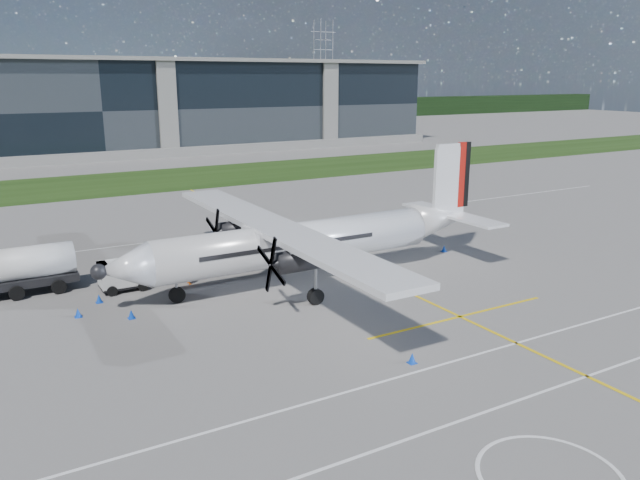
{
  "coord_description": "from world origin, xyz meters",
  "views": [
    {
      "loc": [
        -19.23,
        -29.53,
        12.53
      ],
      "look_at": [
        -0.45,
        3.18,
        2.65
      ],
      "focal_mm": 35.0,
      "sensor_mm": 36.0,
      "label": 1
    }
  ],
  "objects": [
    {
      "name": "safety_cone_portwing",
      "position": [
        -2.76,
        -9.2,
        0.25
      ],
      "size": [
        0.36,
        0.36,
        0.5
      ],
      "primitive_type": "cone",
      "color": "#0B3DBD",
      "rests_on": "ground"
    },
    {
      "name": "tree_line",
      "position": [
        0.0,
        140.0,
        3.0
      ],
      "size": [
        400.0,
        6.0,
        6.0
      ],
      "primitive_type": "cube",
      "color": "black",
      "rests_on": "ground"
    },
    {
      "name": "fuel_tanker_truck",
      "position": [
        -18.17,
        9.82,
        1.43
      ],
      "size": [
        7.6,
        2.47,
        2.85
      ],
      "primitive_type": null,
      "color": "silver",
      "rests_on": "ground"
    },
    {
      "name": "white_lane_line",
      "position": [
        0.0,
        -14.0,
        0.01
      ],
      "size": [
        90.0,
        0.15,
        0.01
      ],
      "primitive_type": "cube",
      "color": "white",
      "rests_on": "ground"
    },
    {
      "name": "ground",
      "position": [
        0.0,
        40.0,
        0.0
      ],
      "size": [
        400.0,
        400.0,
        0.0
      ],
      "primitive_type": "plane",
      "color": "slate",
      "rests_on": "ground"
    },
    {
      "name": "pylon_east",
      "position": [
        85.0,
        150.0,
        15.0
      ],
      "size": [
        9.0,
        4.6,
        30.0
      ],
      "primitive_type": null,
      "color": "gray",
      "rests_on": "ground"
    },
    {
      "name": "grass_strip",
      "position": [
        0.0,
        48.0,
        0.02
      ],
      "size": [
        400.0,
        18.0,
        0.04
      ],
      "primitive_type": "cube",
      "color": "#19330E",
      "rests_on": "ground"
    },
    {
      "name": "safety_cone_tail",
      "position": [
        10.86,
        4.43,
        0.25
      ],
      "size": [
        0.36,
        0.36,
        0.5
      ],
      "primitive_type": "cone",
      "color": "#0B3DBD",
      "rests_on": "ground"
    },
    {
      "name": "turboprop_aircraft",
      "position": [
        -0.89,
        3.71,
        4.05
      ],
      "size": [
        26.06,
        27.02,
        8.11
      ],
      "primitive_type": null,
      "color": "white",
      "rests_on": "ground"
    },
    {
      "name": "safety_cone_fwd",
      "position": [
        -14.89,
        4.21,
        0.25
      ],
      "size": [
        0.36,
        0.36,
        0.5
      ],
      "primitive_type": "cone",
      "color": "#0B3DBD",
      "rests_on": "ground"
    },
    {
      "name": "safety_cone_nose_port",
      "position": [
        -12.45,
        2.57,
        0.25
      ],
      "size": [
        0.36,
        0.36,
        0.5
      ],
      "primitive_type": "cone",
      "color": "#0B3DBD",
      "rests_on": "ground"
    },
    {
      "name": "safety_cone_nose_stbd",
      "position": [
        -13.47,
        5.95,
        0.25
      ],
      "size": [
        0.36,
        0.36,
        0.5
      ],
      "primitive_type": "cone",
      "color": "#0B3DBD",
      "rests_on": "ground"
    },
    {
      "name": "baggage_tug",
      "position": [
        -11.65,
        7.56,
        0.9
      ],
      "size": [
        3.01,
        1.81,
        1.81
      ],
      "primitive_type": null,
      "color": "silver",
      "rests_on": "ground"
    },
    {
      "name": "terminal_building",
      "position": [
        0.0,
        80.0,
        7.5
      ],
      "size": [
        120.0,
        20.0,
        15.0
      ],
      "primitive_type": "cube",
      "color": "black",
      "rests_on": "ground"
    },
    {
      "name": "yellow_taxiway_centerline",
      "position": [
        3.0,
        10.0,
        0.01
      ],
      "size": [
        0.2,
        70.0,
        0.01
      ],
      "primitive_type": "cube",
      "color": "yellow",
      "rests_on": "ground"
    },
    {
      "name": "ground_crew_person",
      "position": [
        -7.91,
        6.64,
        0.92
      ],
      "size": [
        0.59,
        0.79,
        1.83
      ],
      "primitive_type": "imported",
      "rotation": [
        0.0,
        0.0,
        1.65
      ],
      "color": "#F25907",
      "rests_on": "ground"
    }
  ]
}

